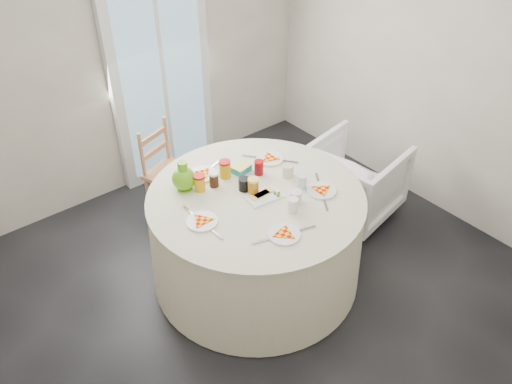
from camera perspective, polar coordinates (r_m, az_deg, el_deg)
floor at (r=3.81m, az=0.87°, el=-12.47°), size 4.00×4.00×0.00m
wall_back at (r=4.50m, az=-16.06°, el=14.79°), size 4.00×0.02×2.60m
wall_right at (r=4.37m, az=22.18°, el=12.87°), size 0.02×4.00×2.60m
glass_door at (r=4.71m, az=-10.84°, el=13.22°), size 1.00×0.08×2.10m
table at (r=3.75m, az=0.00°, el=-5.21°), size 1.59×1.59×0.80m
wooden_chair at (r=4.39m, az=-9.74°, el=2.81°), size 0.48×0.47×0.85m
armchair at (r=4.45m, az=11.17°, el=1.88°), size 0.81×0.85×0.76m
place_settings at (r=3.50m, az=0.00°, el=-0.39°), size 1.27×1.27×0.02m
jar_cluster at (r=3.59m, az=-3.13°, el=1.69°), size 0.54×0.31×0.15m
butter_tub at (r=3.72m, az=-1.67°, el=2.46°), size 0.16×0.13×0.06m
green_pitcher at (r=3.53m, az=-8.26°, el=1.62°), size 0.21×0.21×0.22m
cheese_platter at (r=3.48m, az=0.87°, el=-0.63°), size 0.27×0.19×0.03m
mugs_glasses at (r=3.54m, az=2.14°, el=0.93°), size 0.77×0.77×0.11m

